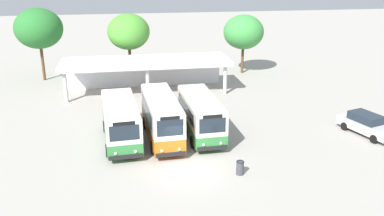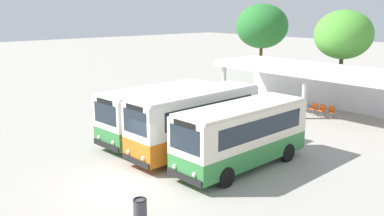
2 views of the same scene
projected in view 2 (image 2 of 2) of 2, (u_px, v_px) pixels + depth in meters
name	position (u px, v px, depth m)	size (l,w,h in m)	color
ground_plane	(125.00, 185.00, 17.59)	(180.00, 180.00, 0.00)	#A39E93
city_bus_nearest_orange	(160.00, 111.00, 23.42)	(2.84, 7.60, 3.07)	black
city_bus_second_in_row	(196.00, 119.00, 21.23)	(2.52, 7.92, 3.31)	black
city_bus_middle_cream	(242.00, 133.00, 19.25)	(2.53, 7.48, 3.05)	black
terminal_canopy	(327.00, 77.00, 29.55)	(16.75, 5.16, 3.40)	silver
waiting_chair_end_by_column	(314.00, 108.00, 29.32)	(0.46, 0.46, 0.86)	slate
waiting_chair_second_from_end	(322.00, 110.00, 28.80)	(0.46, 0.46, 0.86)	slate
waiting_chair_middle_seat	(331.00, 111.00, 28.40)	(0.46, 0.46, 0.86)	slate
roadside_tree_behind_canopy	(343.00, 35.00, 32.83)	(4.62, 4.62, 7.40)	brown
roadside_tree_west_of_canopy	(262.00, 26.00, 40.82)	(5.18, 5.18, 8.01)	brown
litter_bin_apron	(140.00, 211.00, 14.40)	(0.49, 0.49, 0.90)	#3F3F47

